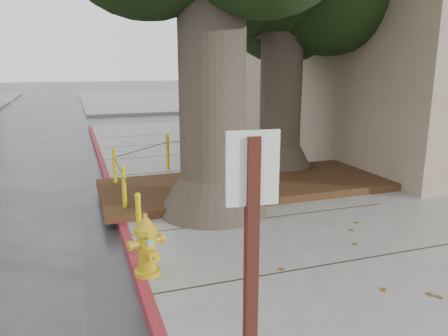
% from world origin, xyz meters
% --- Properties ---
extents(ground, '(140.00, 140.00, 0.00)m').
position_xyz_m(ground, '(0.00, 0.00, 0.00)').
color(ground, '#28282B').
rests_on(ground, ground).
extents(sidewalk_far, '(16.00, 20.00, 0.15)m').
position_xyz_m(sidewalk_far, '(6.00, 30.00, 0.07)').
color(sidewalk_far, slate).
rests_on(sidewalk_far, ground).
extents(curb_red, '(0.14, 26.00, 0.16)m').
position_xyz_m(curb_red, '(-2.00, 2.50, 0.07)').
color(curb_red, maroon).
rests_on(curb_red, ground).
extents(planter_bed, '(6.40, 2.60, 0.16)m').
position_xyz_m(planter_bed, '(0.90, 3.90, 0.23)').
color(planter_bed, black).
rests_on(planter_bed, sidewalk_main).
extents(building_corner, '(12.00, 13.00, 10.00)m').
position_xyz_m(building_corner, '(10.00, 8.50, 5.00)').
color(building_corner, gray).
rests_on(building_corner, ground).
extents(building_side_white, '(10.00, 10.00, 9.00)m').
position_xyz_m(building_side_white, '(16.00, 26.00, 4.50)').
color(building_side_white, silver).
rests_on(building_side_white, ground).
extents(building_side_grey, '(12.00, 14.00, 12.00)m').
position_xyz_m(building_side_grey, '(22.00, 32.00, 6.00)').
color(building_side_grey, slate).
rests_on(building_side_grey, ground).
extents(bollard_ring, '(3.79, 5.39, 0.95)m').
position_xyz_m(bollard_ring, '(-0.87, 4.38, 0.66)').
color(bollard_ring, gold).
rests_on(bollard_ring, sidewalk_main).
extents(fire_hydrant, '(0.45, 0.43, 0.84)m').
position_xyz_m(fire_hydrant, '(-1.90, 0.54, 0.56)').
color(fire_hydrant, gold).
rests_on(fire_hydrant, sidewalk_main).
extents(car_silver, '(3.97, 1.94, 1.30)m').
position_xyz_m(car_silver, '(5.53, 18.57, 0.65)').
color(car_silver, '#96959A').
rests_on(car_silver, ground).
extents(car_red, '(3.54, 1.32, 1.16)m').
position_xyz_m(car_red, '(10.87, 17.60, 0.58)').
color(car_red, maroon).
rests_on(car_red, ground).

